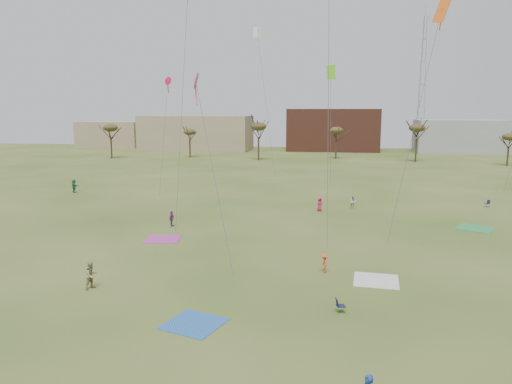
# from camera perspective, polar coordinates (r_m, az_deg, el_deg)

# --- Properties ---
(ground) EXTENTS (260.00, 260.00, 0.00)m
(ground) POSITION_cam_1_polar(r_m,az_deg,el_deg) (28.28, -4.12, -15.20)
(ground) COLOR #314A17
(ground) RESTS_ON ground
(spectator_fore_b) EXTENTS (1.03, 1.12, 1.85)m
(spectator_fore_b) POSITION_cam_1_polar(r_m,az_deg,el_deg) (34.74, -18.75, -9.24)
(spectator_fore_b) COLOR #92875D
(spectator_fore_b) RESTS_ON ground
(flyer_mid_b) EXTENTS (0.64, 0.97, 1.42)m
(flyer_mid_b) POSITION_cam_1_polar(r_m,az_deg,el_deg) (36.46, 8.00, -8.27)
(flyer_mid_b) COLOR #DA4928
(flyer_mid_b) RESTS_ON ground
(spectator_mid_d) EXTENTS (0.50, 0.98, 1.60)m
(spectator_mid_d) POSITION_cam_1_polar(r_m,az_deg,el_deg) (50.68, -9.88, -3.10)
(spectator_mid_d) COLOR #843A8C
(spectator_mid_d) RESTS_ON ground
(spectator_mid_e) EXTENTS (0.89, 0.73, 1.69)m
(spectator_mid_e) POSITION_cam_1_polar(r_m,az_deg,el_deg) (59.95, 11.33, -1.12)
(spectator_mid_e) COLOR #BCBCBC
(spectator_mid_e) RESTS_ON ground
(flyer_far_a) EXTENTS (1.75, 1.49, 1.90)m
(flyer_far_a) POSITION_cam_1_polar(r_m,az_deg,el_deg) (74.88, -20.57, 0.66)
(flyer_far_a) COLOR #226644
(flyer_far_a) RESTS_ON ground
(flyer_far_b) EXTENTS (0.89, 0.93, 1.60)m
(flyer_far_b) POSITION_cam_1_polar(r_m,az_deg,el_deg) (57.82, 7.48, -1.45)
(flyer_far_b) COLOR #AC1D50
(flyer_far_b) RESTS_ON ground
(blanket_blue) EXTENTS (3.77, 3.77, 0.03)m
(blanket_blue) POSITION_cam_1_polar(r_m,az_deg,el_deg) (28.44, -7.26, -15.10)
(blanket_blue) COLOR #2961B4
(blanket_blue) RESTS_ON ground
(blanket_cream) EXTENTS (3.28, 3.28, 0.03)m
(blanket_cream) POSITION_cam_1_polar(r_m,az_deg,el_deg) (35.70, 13.91, -10.06)
(blanket_cream) COLOR silver
(blanket_cream) RESTS_ON ground
(blanket_plum) EXTENTS (3.47, 3.47, 0.03)m
(blanket_plum) POSITION_cam_1_polar(r_m,az_deg,el_deg) (46.00, -10.84, -5.46)
(blanket_plum) COLOR #B4379D
(blanket_plum) RESTS_ON ground
(blanket_olive) EXTENTS (4.37, 4.37, 0.03)m
(blanket_olive) POSITION_cam_1_polar(r_m,az_deg,el_deg) (54.04, 24.30, -3.89)
(blanket_olive) COLOR #328B47
(blanket_olive) RESTS_ON ground
(camp_chair_center) EXTENTS (0.65, 0.62, 0.87)m
(camp_chair_center) POSITION_cam_1_polar(r_m,az_deg,el_deg) (29.97, 9.88, -13.30)
(camp_chair_center) COLOR #16183C
(camp_chair_center) RESTS_ON ground
(camp_chair_right) EXTENTS (0.70, 0.68, 0.87)m
(camp_chair_right) POSITION_cam_1_polar(r_m,az_deg,el_deg) (66.20, 25.47, -1.38)
(camp_chair_right) COLOR #15183B
(camp_chair_right) RESTS_ON ground
(kites_aloft) EXTENTS (67.04, 51.71, 24.83)m
(kites_aloft) POSITION_cam_1_polar(r_m,az_deg,el_deg) (57.75, 4.06, 19.20)
(kites_aloft) COLOR red
(kites_aloft) RESTS_ON ground
(tree_line) EXTENTS (117.44, 49.32, 8.91)m
(tree_line) POSITION_cam_1_polar(r_m,az_deg,el_deg) (104.54, 4.52, 7.03)
(tree_line) COLOR #3A2B1E
(tree_line) RESTS_ON ground
(building_tan) EXTENTS (32.00, 14.00, 10.00)m
(building_tan) POSITION_cam_1_polar(r_m,az_deg,el_deg) (146.00, -7.01, 6.91)
(building_tan) COLOR #937F60
(building_tan) RESTS_ON ground
(building_brick) EXTENTS (26.00, 16.00, 12.00)m
(building_brick) POSITION_cam_1_polar(r_m,az_deg,el_deg) (145.04, 9.03, 7.24)
(building_brick) COLOR brown
(building_brick) RESTS_ON ground
(building_grey) EXTENTS (24.00, 12.00, 9.00)m
(building_grey) POSITION_cam_1_polar(r_m,az_deg,el_deg) (147.07, 22.85, 6.06)
(building_grey) COLOR gray
(building_grey) RESTS_ON ground
(building_tan_west) EXTENTS (20.00, 12.00, 8.00)m
(building_tan_west) POSITION_cam_1_polar(r_m,az_deg,el_deg) (163.42, -16.51, 6.53)
(building_tan_west) COLOR #937F60
(building_tan_west) RESTS_ON ground
(radio_tower) EXTENTS (1.51, 1.72, 41.00)m
(radio_tower) POSITION_cam_1_polar(r_m,az_deg,el_deg) (151.99, 18.86, 11.94)
(radio_tower) COLOR #9EA3A8
(radio_tower) RESTS_ON ground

